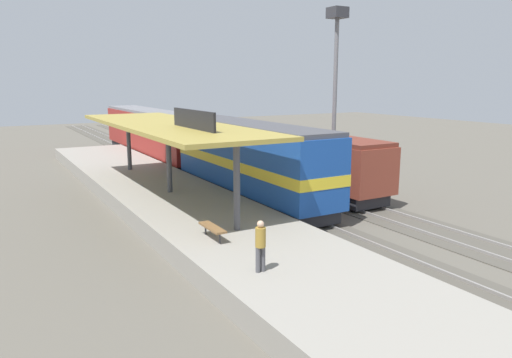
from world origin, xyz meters
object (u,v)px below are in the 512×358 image
freight_car (312,161)px  passenger_carriage_single (152,134)px  person_waiting (260,243)px  locomotive (249,160)px  light_mast (336,59)px  platform_bench (212,228)px

freight_car → passenger_carriage_single: bearing=104.4°
passenger_carriage_single → person_waiting: size_ratio=11.70×
locomotive → light_mast: bearing=14.3°
light_mast → locomotive: bearing=-165.7°
freight_car → locomotive: bearing=-179.1°
platform_bench → locomotive: locomotive is taller
light_mast → person_waiting: 20.50m
platform_bench → passenger_carriage_single: bearing=76.9°
freight_car → light_mast: size_ratio=1.03×
freight_car → person_waiting: 15.83m
locomotive → freight_car: size_ratio=1.20×
locomotive → light_mast: size_ratio=1.23×
passenger_carriage_single → person_waiting: bearing=-101.6°
light_mast → person_waiting: bearing=-135.5°
locomotive → light_mast: (7.80, 1.99, 5.99)m
passenger_carriage_single → person_waiting: 30.25m
person_waiting → platform_bench: bearing=89.1°
platform_bench → freight_car: 13.24m
freight_car → person_waiting: freight_car is taller
freight_car → person_waiting: bearing=-132.3°
passenger_carriage_single → freight_car: bearing=-75.6°
freight_car → platform_bench: bearing=-143.3°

